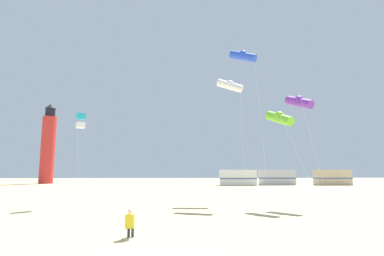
% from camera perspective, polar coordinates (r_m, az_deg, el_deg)
% --- Properties ---
extents(kite_flyer_standing, '(0.34, 0.51, 1.16)m').
position_cam_1_polar(kite_flyer_standing, '(12.74, -11.70, -17.20)').
color(kite_flyer_standing, yellow).
rests_on(kite_flyer_standing, ground).
extents(kite_tube_lime, '(3.39, 3.73, 7.24)m').
position_cam_1_polar(kite_tube_lime, '(23.14, 16.26, 1.87)').
color(kite_tube_lime, silver).
rests_on(kite_tube_lime, ground).
extents(kite_box_cyan, '(0.82, 0.82, 7.09)m').
position_cam_1_polar(kite_box_cyan, '(25.00, -20.37, 1.27)').
color(kite_box_cyan, silver).
rests_on(kite_box_cyan, ground).
extents(kite_tube_blue, '(3.26, 3.01, 13.51)m').
position_cam_1_polar(kite_tube_blue, '(27.89, 9.65, 13.35)').
color(kite_tube_blue, silver).
rests_on(kite_tube_blue, ground).
extents(kite_tube_white, '(2.60, 2.02, 11.26)m').
position_cam_1_polar(kite_tube_white, '(28.55, 7.23, 8.02)').
color(kite_tube_white, silver).
rests_on(kite_tube_white, ground).
extents(kite_tube_violet, '(2.47, 2.90, 8.78)m').
position_cam_1_polar(kite_tube_violet, '(25.36, 19.68, 4.72)').
color(kite_tube_violet, silver).
rests_on(kite_tube_violet, ground).
extents(lighthouse_distant, '(2.80, 2.80, 16.80)m').
position_cam_1_polar(lighthouse_distant, '(69.97, -25.67, -3.05)').
color(lighthouse_distant, red).
rests_on(lighthouse_distant, ground).
extents(rv_van_white, '(6.58, 2.77, 2.80)m').
position_cam_1_polar(rv_van_white, '(55.19, 8.71, -9.31)').
color(rv_van_white, white).
rests_on(rv_van_white, ground).
extents(rv_van_silver, '(6.57, 2.72, 2.80)m').
position_cam_1_polar(rv_van_silver, '(59.03, 15.86, -9.02)').
color(rv_van_silver, '#B7BABF').
rests_on(rv_van_silver, ground).
extents(rv_van_tan, '(6.48, 2.45, 2.80)m').
position_cam_1_polar(rv_van_tan, '(62.02, 25.10, -8.51)').
color(rv_van_tan, '#C6B28C').
rests_on(rv_van_tan, ground).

